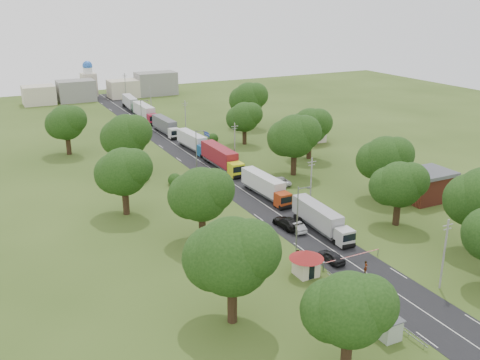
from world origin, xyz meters
TOP-DOWN VIEW (x-y plane):
  - ground at (0.00, 0.00)m, footprint 260.00×260.00m
  - road at (0.00, 20.00)m, footprint 8.00×200.00m
  - boom_barrier at (-1.36, -25.00)m, footprint 9.22×0.35m
  - guard_booth at (-7.20, -25.00)m, footprint 4.40×4.40m
  - kiosk at (-7.00, -40.00)m, footprint 2.30×2.30m
  - guard_rail at (-5.00, -35.00)m, footprint 0.10×17.00m
  - info_sign at (5.20, 35.00)m, footprint 0.12×3.10m
  - pole_0 at (5.50, -35.00)m, footprint 1.60×0.24m
  - pole_1 at (5.50, -7.00)m, footprint 1.60×0.24m
  - pole_2 at (5.50, 21.00)m, footprint 1.60×0.24m
  - pole_3 at (5.50, 49.00)m, footprint 1.60×0.24m
  - pole_4 at (5.50, 77.00)m, footprint 1.60×0.24m
  - pole_5 at (5.50, 105.00)m, footprint 1.60×0.24m
  - lamp_0 at (-5.35, -20.00)m, footprint 2.03×0.22m
  - lamp_1 at (-5.35, 15.00)m, footprint 2.03×0.22m
  - lamp_2 at (-5.35, 50.00)m, footprint 2.03×0.22m
  - tree_2 at (13.99, -17.86)m, footprint 8.00×8.00m
  - tree_3 at (19.99, -7.84)m, footprint 8.80×8.80m
  - tree_4 at (12.99, 10.17)m, footprint 9.60×9.60m
  - tree_5 at (21.99, 18.16)m, footprint 8.80×8.80m
  - tree_6 at (14.99, 35.14)m, footprint 8.00×8.00m
  - tree_7 at (23.99, 50.17)m, footprint 9.60×9.60m
  - tree_8 at (-14.01, -41.86)m, footprint 8.00×8.00m
  - tree_9 at (-20.01, -29.83)m, footprint 9.60×9.60m
  - tree_10 at (-15.01, -9.84)m, footprint 8.80×8.80m
  - tree_11 at (-22.01, 5.16)m, footprint 8.80×8.80m
  - tree_12 at (-16.01, 25.17)m, footprint 9.60×9.60m
  - tree_13 at (-24.01, 45.16)m, footprint 8.80×8.80m
  - house_brick at (26.00, -12.00)m, footprint 8.60×6.60m
  - house_cream at (30.00, 30.00)m, footprint 10.08×10.08m
  - distant_town at (0.68, 110.00)m, footprint 52.00×8.00m
  - church at (-4.00, 118.00)m, footprint 5.00×5.00m
  - truck_0 at (2.20, -14.67)m, footprint 2.81×13.61m
  - truck_1 at (1.97, 1.71)m, footprint 2.88×13.77m
  - truck_2 at (2.04, 20.18)m, footprint 2.76×15.53m
  - truck_3 at (2.06, 35.46)m, footprint 3.04×14.00m
  - truck_4 at (1.61, 53.12)m, footprint 2.84×14.24m
  - truck_5 at (1.73, 70.96)m, footprint 2.75×15.72m
  - truck_6 at (2.36, 87.83)m, footprint 3.17×14.37m
  - car_lane_front at (-2.19, -23.50)m, footprint 2.00×4.46m
  - car_lane_mid at (-1.00, -13.00)m, footprint 1.92×4.50m
  - car_lane_rear at (-1.61, -11.38)m, footprint 2.69×5.82m
  - car_verge_near at (7.75, 6.09)m, footprint 2.75×5.24m
  - car_verge_far at (7.57, 27.61)m, footprint 2.50×4.49m
  - pedestrian_near at (-0.20, -28.12)m, footprint 0.74×0.69m
  - pedestrian_booth at (-6.50, -22.00)m, footprint 0.85×1.03m

SIDE VIEW (x-z plane):
  - ground at x=0.00m, z-range 0.00..0.00m
  - road at x=0.00m, z-range -0.02..0.02m
  - guard_rail at x=-5.00m, z-range -0.85..0.85m
  - car_verge_near at x=7.75m, z-range 0.00..1.41m
  - car_lane_mid at x=-1.00m, z-range 0.00..1.44m
  - car_verge_far at x=7.57m, z-range 0.00..1.44m
  - car_lane_front at x=-2.19m, z-range 0.00..1.49m
  - car_lane_rear at x=-1.61m, z-range 0.00..1.65m
  - pedestrian_near at x=-0.20m, z-range 0.00..1.71m
  - boom_barrier at x=-1.36m, z-range 0.30..1.48m
  - pedestrian_booth at x=-6.50m, z-range 0.00..1.95m
  - kiosk at x=-7.00m, z-range 0.02..2.43m
  - truck_0 at x=2.20m, z-range 0.11..3.88m
  - truck_1 at x=1.97m, z-range 0.12..3.92m
  - truck_3 at x=2.06m, z-range 0.12..3.98m
  - truck_4 at x=1.61m, z-range 0.12..4.06m
  - truck_6 at x=2.36m, z-range 0.12..4.09m
  - guard_booth at x=-7.20m, z-range 0.44..3.89m
  - truck_2 at x=2.04m, z-range 0.13..4.44m
  - truck_5 at x=1.73m, z-range 0.13..4.49m
  - house_brick at x=26.00m, z-range 0.05..5.25m
  - info_sign at x=5.20m, z-range 0.95..5.05m
  - distant_town at x=0.68m, z-range -0.51..7.49m
  - house_cream at x=30.00m, z-range 0.74..6.54m
  - pole_0 at x=5.50m, z-range 0.18..9.18m
  - pole_1 at x=5.50m, z-range 0.18..9.18m
  - pole_2 at x=5.50m, z-range 0.18..9.18m
  - pole_3 at x=5.50m, z-range 0.18..9.18m
  - pole_4 at x=5.50m, z-range 0.18..9.18m
  - pole_5 at x=5.50m, z-range 0.18..9.18m
  - church at x=-4.00m, z-range -0.76..11.54m
  - lamp_0 at x=-5.35m, z-range 0.55..10.55m
  - lamp_1 at x=-5.35m, z-range 0.55..10.55m
  - lamp_2 at x=-5.35m, z-range 0.55..10.55m
  - tree_2 at x=13.99m, z-range 1.55..11.65m
  - tree_6 at x=14.99m, z-range 1.55..11.65m
  - tree_8 at x=-14.01m, z-range 1.55..11.65m
  - tree_3 at x=19.99m, z-range 1.69..12.76m
  - tree_5 at x=21.99m, z-range 1.69..12.76m
  - tree_10 at x=-15.01m, z-range 1.69..12.76m
  - tree_11 at x=-22.01m, z-range 1.69..12.76m
  - tree_13 at x=-24.01m, z-range 1.69..12.76m
  - tree_4 at x=12.99m, z-range 1.83..13.88m
  - tree_7 at x=23.99m, z-range 1.83..13.88m
  - tree_9 at x=-20.01m, z-range 1.83..13.88m
  - tree_12 at x=-16.01m, z-range 1.83..13.88m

